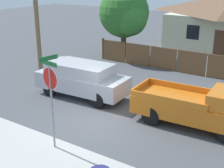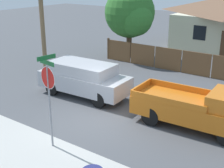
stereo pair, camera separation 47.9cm
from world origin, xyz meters
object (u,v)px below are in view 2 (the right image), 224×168
Objects in this scene: oak_tree at (131,14)px; stop_sign at (49,86)px; orange_pickup at (201,109)px; red_suv at (84,78)px.

oak_tree reaches higher than stop_sign.
red_suv is at bearing 177.39° from orange_pickup.
oak_tree is 1.50× the size of stop_sign.
red_suv is 0.95× the size of orange_pickup.
orange_pickup is (8.41, -7.92, -2.37)m from oak_tree.
red_suv is at bearing -74.20° from oak_tree.
oak_tree is 13.25m from stop_sign.
red_suv is (2.25, -7.94, -2.27)m from oak_tree.
red_suv is 1.42× the size of stop_sign.
oak_tree is 8.56m from red_suv.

